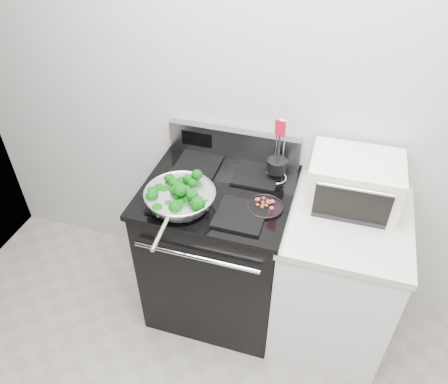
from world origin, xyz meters
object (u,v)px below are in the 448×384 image
at_px(gas_range, 219,249).
at_px(bacon_plate, 265,205).
at_px(skillet, 180,198).
at_px(utensil_holder, 277,169).
at_px(toaster_oven, 354,182).

xyz_separation_m(gas_range, bacon_plate, (0.27, -0.08, 0.48)).
distance_m(skillet, bacon_plate, 0.43).
bearing_deg(utensil_holder, skillet, -124.84).
height_order(gas_range, bacon_plate, gas_range).
xyz_separation_m(skillet, utensil_holder, (0.41, 0.36, 0.01)).
height_order(bacon_plate, toaster_oven, toaster_oven).
distance_m(gas_range, bacon_plate, 0.56).
xyz_separation_m(skillet, bacon_plate, (0.41, 0.11, -0.04)).
bearing_deg(toaster_oven, gas_range, -169.53).
xyz_separation_m(bacon_plate, utensil_holder, (0.00, 0.25, 0.05)).
distance_m(gas_range, skillet, 0.57).
relative_size(skillet, bacon_plate, 3.11).
relative_size(gas_range, bacon_plate, 6.18).
height_order(utensil_holder, toaster_oven, utensil_holder).
bearing_deg(gas_range, skillet, -126.12).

